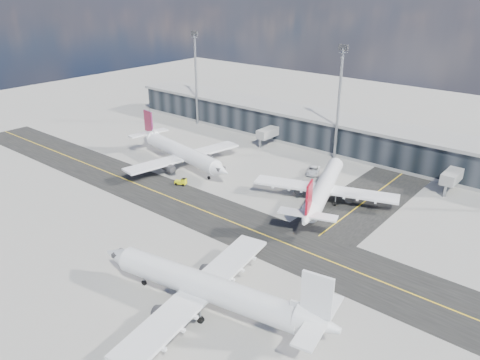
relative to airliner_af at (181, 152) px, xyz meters
The scene contains 9 objects.
ground 32.99m from the airliner_af, 34.58° to the right, with size 300.00×300.00×0.00m, color gray.
taxiway_lanes 32.10m from the airliner_af, 14.29° to the right, with size 180.00×63.00×0.03m.
terminal_concourse 45.29m from the airliner_af, 53.33° to the left, with size 152.00×19.80×8.80m.
floodlight_masts 41.66m from the airliner_af, 47.43° to the left, with size 102.50×0.70×28.90m.
airliner_af is the anchor object (origin of this frame).
airliner_redtail 38.69m from the airliner_af, ahead, with size 29.87×34.60×10.53m.
airliner_near 57.11m from the airliner_af, 39.78° to the right, with size 37.97×32.53×11.27m.
baggage_tug 12.67m from the airliner_af, 43.20° to the right, with size 2.92×2.13×1.66m.
service_van 33.00m from the airliner_af, 30.23° to the left, with size 2.81×6.09×1.69m, color white.
Camera 1 is at (54.34, -56.42, 42.95)m, focal length 35.00 mm.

